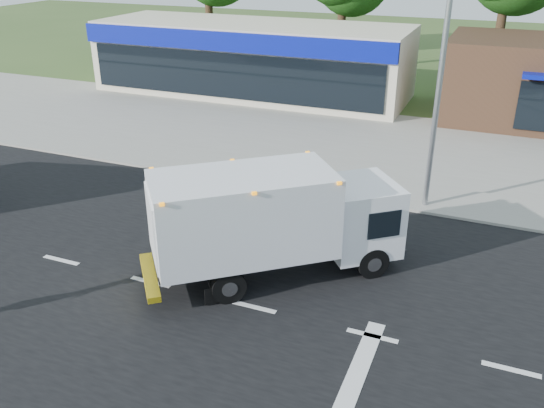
% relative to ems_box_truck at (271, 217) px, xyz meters
% --- Properties ---
extents(ground, '(120.00, 120.00, 0.00)m').
position_rel_ems_box_truck_xyz_m(ground, '(0.18, -1.60, -1.75)').
color(ground, '#385123').
rests_on(ground, ground).
extents(road_asphalt, '(60.00, 14.00, 0.02)m').
position_rel_ems_box_truck_xyz_m(road_asphalt, '(0.18, -1.60, -1.74)').
color(road_asphalt, black).
rests_on(road_asphalt, ground).
extents(sidewalk, '(60.00, 2.40, 0.12)m').
position_rel_ems_box_truck_xyz_m(sidewalk, '(0.18, 6.60, -1.69)').
color(sidewalk, gray).
rests_on(sidewalk, ground).
extents(parking_apron, '(60.00, 9.00, 0.02)m').
position_rel_ems_box_truck_xyz_m(parking_apron, '(0.18, 12.40, -1.74)').
color(parking_apron, gray).
rests_on(parking_apron, ground).
extents(lane_markings, '(55.20, 7.00, 0.01)m').
position_rel_ems_box_truck_xyz_m(lane_markings, '(1.53, -2.95, -1.73)').
color(lane_markings, silver).
rests_on(lane_markings, road_asphalt).
extents(ems_box_truck, '(6.63, 5.94, 3.03)m').
position_rel_ems_box_truck_xyz_m(ems_box_truck, '(0.00, 0.00, 0.00)').
color(ems_box_truck, black).
rests_on(ems_box_truck, ground).
extents(retail_strip_mall, '(18.00, 6.20, 4.00)m').
position_rel_ems_box_truck_xyz_m(retail_strip_mall, '(-8.82, 18.33, 0.27)').
color(retail_strip_mall, beige).
rests_on(retail_strip_mall, ground).
extents(traffic_signal_pole, '(3.51, 0.25, 8.00)m').
position_rel_ems_box_truck_xyz_m(traffic_signal_pole, '(2.53, 6.00, 3.18)').
color(traffic_signal_pole, gray).
rests_on(traffic_signal_pole, ground).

